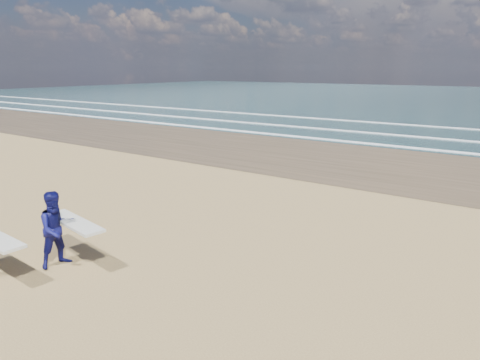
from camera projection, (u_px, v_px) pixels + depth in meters
The scene contains 1 object.
surfer_far at pixel (58, 228), 10.56m from camera, with size 2.26×1.31×1.92m.
Camera 1 is at (10.56, -4.47, 4.82)m, focal length 32.00 mm.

